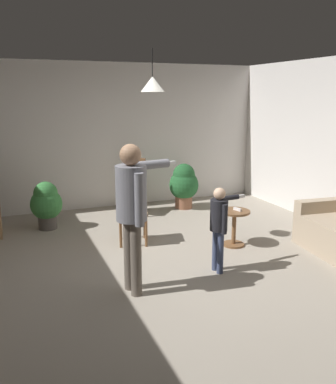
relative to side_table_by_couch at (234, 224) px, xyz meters
name	(u,v)px	position (x,y,z in m)	size (l,w,h in m)	color
ground	(163,269)	(-1.24, -0.39, -0.33)	(7.68, 7.68, 0.00)	#9E9384
wall_back	(101,137)	(-1.24, 2.81, 1.02)	(6.40, 0.10, 2.70)	silver
side_table_by_couch	(234,224)	(0.00, 0.00, 0.00)	(0.44, 0.44, 0.52)	brown
person_adult	(133,203)	(-1.75, -0.83, 0.69)	(0.78, 0.55, 1.63)	#60564C
person_child	(219,220)	(-0.63, -0.70, 0.33)	(0.55, 0.33, 1.05)	#384260
dining_chair_by_counter	(127,207)	(-1.38, 0.66, 0.22)	(0.52, 0.52, 1.00)	brown
dining_chair_near_wall	(134,184)	(-0.83, 2.14, 0.22)	(0.59, 0.59, 1.00)	brown
potted_plant_corner	(46,203)	(-2.40, 1.78, 0.10)	(0.51, 0.51, 0.78)	#4C4742
potted_plant_by_wall	(184,184)	(0.15, 2.10, 0.14)	(0.56, 0.56, 0.86)	brown
spare_remote_on_table	(238,209)	(0.04, -0.01, 0.21)	(0.04, 0.13, 0.04)	white
ceiling_light_pendant	(153,84)	(-1.07, 0.42, 1.92)	(0.32, 0.32, 0.55)	silver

